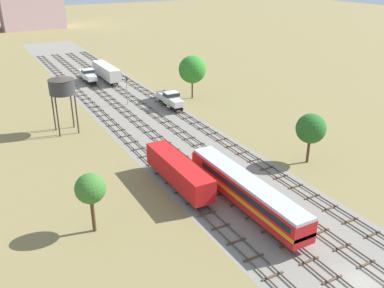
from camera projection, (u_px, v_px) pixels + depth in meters
ground_plane at (135, 110)px, 83.12m from camera, size 480.00×480.00×0.00m
ballast_bed at (135, 110)px, 83.12m from camera, size 17.43×176.00×0.01m
track_far_left at (100, 113)px, 80.91m from camera, size 2.40×126.00×0.29m
track_left at (122, 109)px, 82.89m from camera, size 2.40×126.00×0.29m
track_centre_left at (143, 106)px, 84.86m from camera, size 2.40×126.00×0.29m
track_centre at (163, 103)px, 86.84m from camera, size 2.40×126.00×0.29m
diesel_railcar_left_nearest at (245, 190)px, 48.35m from camera, size 2.96×20.50×3.80m
freight_boxcar_far_left_near at (178, 171)px, 53.14m from camera, size 2.87×14.00×3.60m
shunter_loco_centre_mid at (170, 98)px, 83.34m from camera, size 2.74×8.46×3.10m
freight_boxcar_centre_left_midfar at (106, 71)px, 102.73m from camera, size 2.87×14.00×3.60m
shunter_loco_left_far at (88, 74)px, 101.33m from camera, size 2.74×8.46×3.10m
water_tower at (62, 86)px, 68.98m from camera, size 4.41×4.41×9.73m
signal_post_nearest at (127, 87)px, 84.75m from camera, size 0.28×0.47×5.94m
lineside_tree_0 at (192, 70)px, 87.83m from camera, size 5.78×5.78×9.15m
lineside_tree_1 at (90, 189)px, 43.35m from camera, size 3.24×3.24×6.83m
lineside_tree_2 at (311, 129)px, 59.03m from camera, size 4.28×4.28×7.40m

